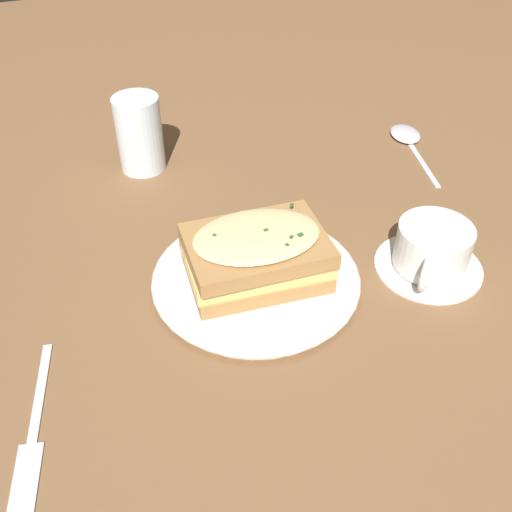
% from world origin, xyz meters
% --- Properties ---
extents(ground_plane, '(2.40, 2.40, 0.00)m').
position_xyz_m(ground_plane, '(0.00, 0.00, 0.00)').
color(ground_plane, brown).
extents(dinner_plate, '(0.24, 0.24, 0.02)m').
position_xyz_m(dinner_plate, '(0.02, -0.02, 0.01)').
color(dinner_plate, silver).
rests_on(dinner_plate, ground_plane).
extents(sandwich, '(0.12, 0.16, 0.07)m').
position_xyz_m(sandwich, '(0.02, -0.02, 0.05)').
color(sandwich, '#A37542').
rests_on(sandwich, dinner_plate).
extents(teacup_with_saucer, '(0.13, 0.13, 0.06)m').
position_xyz_m(teacup_with_saucer, '(-0.02, -0.22, 0.03)').
color(teacup_with_saucer, white).
rests_on(teacup_with_saucer, ground_plane).
extents(water_glass, '(0.07, 0.07, 0.11)m').
position_xyz_m(water_glass, '(0.32, 0.05, 0.05)').
color(water_glass, silver).
rests_on(water_glass, ground_plane).
extents(fork, '(0.19, 0.05, 0.00)m').
position_xyz_m(fork, '(-0.10, 0.24, 0.00)').
color(fork, silver).
rests_on(fork, ground_plane).
extents(spoon, '(0.18, 0.07, 0.01)m').
position_xyz_m(spoon, '(0.26, -0.36, 0.00)').
color(spoon, silver).
rests_on(spoon, ground_plane).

